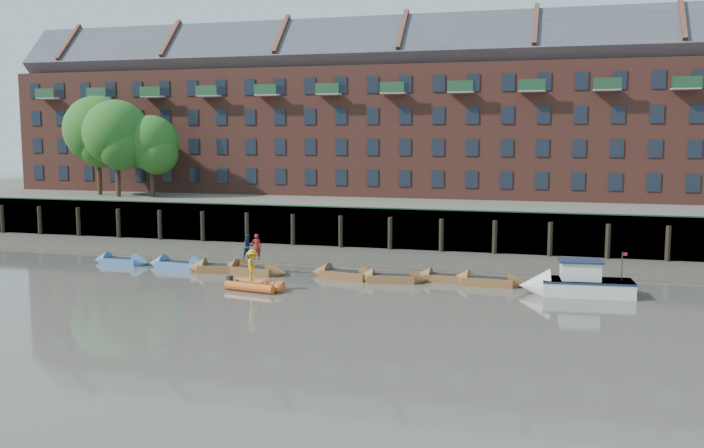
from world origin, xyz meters
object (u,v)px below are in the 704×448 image
at_px(rowboat_3, 253,270).
at_px(person_rib_crew, 252,265).
at_px(rowboat_2, 223,268).
at_px(rowboat_6, 448,278).
at_px(rowboat_5, 392,278).
at_px(rib_tender, 257,286).
at_px(rowboat_1, 179,265).
at_px(rowboat_4, 345,274).
at_px(rowboat_0, 121,261).
at_px(rowboat_7, 488,281).
at_px(motor_launch, 568,283).
at_px(person_rower_a, 257,247).
at_px(person_rower_b, 248,247).

xyz_separation_m(rowboat_3, person_rib_crew, (1.98, -4.66, 1.23)).
height_order(rowboat_2, rowboat_6, rowboat_2).
height_order(rowboat_3, rowboat_5, rowboat_3).
bearing_deg(rib_tender, rowboat_1, 157.37).
bearing_deg(rowboat_4, rowboat_3, -167.53).
xyz_separation_m(rowboat_0, rowboat_7, (25.23, -0.33, 0.02)).
bearing_deg(rowboat_1, rowboat_5, 2.26).
bearing_deg(motor_launch, rowboat_0, -8.99).
distance_m(rowboat_6, rowboat_7, 2.49).
xyz_separation_m(rowboat_3, person_rower_a, (0.23, 0.10, 1.53)).
bearing_deg(person_rib_crew, rowboat_3, 8.83).
relative_size(motor_launch, person_rib_crew, 3.48).
xyz_separation_m(rowboat_1, person_rower_a, (5.85, -0.43, 1.53)).
relative_size(rowboat_3, rowboat_5, 1.07).
bearing_deg(person_rower_b, rowboat_0, 126.62).
bearing_deg(person_rower_b, rowboat_4, -49.82).
bearing_deg(motor_launch, rowboat_5, -10.24).
distance_m(rowboat_7, person_rib_crew, 14.05).
relative_size(rowboat_5, person_rib_crew, 2.52).
height_order(rowboat_4, rowboat_7, rowboat_4).
xyz_separation_m(rowboat_3, rowboat_5, (9.20, -0.09, -0.02)).
xyz_separation_m(rowboat_6, person_rower_a, (-12.28, -0.84, 1.55)).
distance_m(rowboat_1, rowboat_3, 5.64).
xyz_separation_m(rowboat_6, motor_launch, (7.05, -1.90, 0.43)).
distance_m(rib_tender, person_rower_a, 5.32).
bearing_deg(rowboat_2, rib_tender, -57.00).
distance_m(rowboat_3, rowboat_4, 6.15).
height_order(rowboat_5, person_rower_a, person_rower_a).
relative_size(rowboat_1, rowboat_3, 0.97).
relative_size(rib_tender, person_rib_crew, 1.95).
relative_size(rowboat_2, rowboat_3, 1.02).
bearing_deg(person_rower_b, rowboat_5, -51.79).
distance_m(rowboat_4, person_rower_b, 6.73).
bearing_deg(rowboat_4, rowboat_7, 12.19).
bearing_deg(rib_tender, person_rower_a, 123.56).
bearing_deg(rowboat_4, rowboat_5, 3.91).
relative_size(rowboat_5, person_rower_a, 2.75).
bearing_deg(rowboat_5, rowboat_4, 167.54).
bearing_deg(rowboat_0, rowboat_4, -0.57).
bearing_deg(rowboat_2, rowboat_1, 162.55).
bearing_deg(person_rower_a, rowboat_6, 173.59).
height_order(rowboat_7, person_rib_crew, person_rib_crew).
xyz_separation_m(rowboat_4, rowboat_6, (6.37, 0.69, -0.02)).
relative_size(rowboat_3, rowboat_6, 1.12).
bearing_deg(rowboat_5, person_rib_crew, -153.84).
height_order(rowboat_0, rowboat_2, rowboat_2).
bearing_deg(rowboat_4, rowboat_6, 16.39).
distance_m(rowboat_7, motor_launch, 4.85).
bearing_deg(person_rower_a, motor_launch, 166.55).
bearing_deg(rowboat_6, rib_tender, -148.29).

